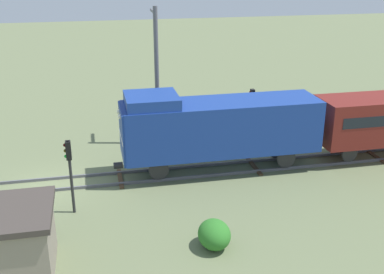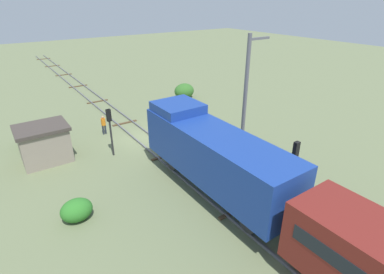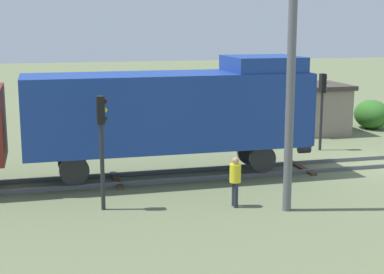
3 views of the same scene
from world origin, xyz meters
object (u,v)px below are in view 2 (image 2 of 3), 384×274
object	(u,v)px
worker_near_track	(103,124)
relay_hut	(44,143)
locomotive	(212,152)
traffic_signal_near	(110,124)
catenary_mast	(246,95)
traffic_signal_mid	(294,160)
worker_by_signal	(248,152)

from	to	relation	value
worker_near_track	relay_hut	world-z (taller)	relay_hut
locomotive	relay_hut	xyz separation A→B (m)	(7.50, -9.97, -1.38)
traffic_signal_near	catenary_mast	bearing A→B (deg)	147.09
traffic_signal_mid	relay_hut	world-z (taller)	traffic_signal_mid
catenary_mast	traffic_signal_mid	bearing A→B (deg)	74.12
traffic_signal_near	worker_near_track	xyz separation A→B (m)	(-0.80, -4.13, -1.59)
worker_by_signal	relay_hut	xyz separation A→B (m)	(11.70, -8.84, 0.40)
worker_near_track	worker_by_signal	distance (m)	12.82
catenary_mast	worker_by_signal	bearing A→B (deg)	60.72
traffic_signal_near	traffic_signal_mid	distance (m)	12.97
worker_near_track	relay_hut	size ratio (longest dim) A/B	0.49
traffic_signal_mid	worker_by_signal	bearing A→B (deg)	-100.55
worker_by_signal	catenary_mast	bearing A→B (deg)	-136.76
traffic_signal_near	worker_near_track	distance (m)	4.49
locomotive	worker_near_track	distance (m)	12.49
locomotive	worker_by_signal	bearing A→B (deg)	-164.96
worker_near_track	traffic_signal_near	bearing A→B (deg)	-47.09
relay_hut	worker_near_track	bearing A→B (deg)	-157.12
worker_near_track	catenary_mast	distance (m)	12.60
traffic_signal_mid	worker_by_signal	distance (m)	4.67
worker_near_track	catenary_mast	xyz separation A→B (m)	(-7.46, 9.47, 3.68)
locomotive	traffic_signal_near	bearing A→B (deg)	-68.19
traffic_signal_mid	locomotive	bearing A→B (deg)	-42.96
worker_near_track	worker_by_signal	world-z (taller)	same
traffic_signal_near	relay_hut	distance (m)	4.88
worker_near_track	relay_hut	xyz separation A→B (m)	(5.10, 2.15, 0.40)
locomotive	traffic_signal_near	world-z (taller)	locomotive
locomotive	worker_near_track	bearing A→B (deg)	-78.80
traffic_signal_mid	catenary_mast	distance (m)	6.38
traffic_signal_near	worker_near_track	bearing A→B (deg)	-100.98
locomotive	catenary_mast	size ratio (longest dim) A/B	1.31
traffic_signal_near	worker_near_track	size ratio (longest dim) A/B	2.18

